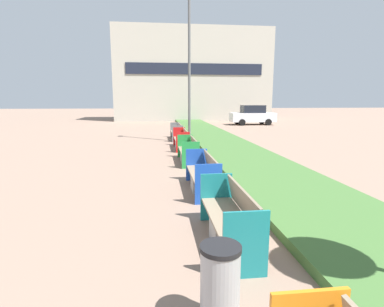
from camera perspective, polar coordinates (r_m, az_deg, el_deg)
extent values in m
cube|color=#426B33|center=(9.72, 14.22, -3.59)|extent=(2.80, 120.00, 0.18)
cube|color=#B2AD9E|center=(36.81, 0.02, 14.57)|extent=(17.87, 5.75, 10.36)
cube|color=#1E2333|center=(33.96, 0.61, 15.81)|extent=(15.01, 0.08, 1.20)
cube|color=#ADA8A0|center=(5.14, 6.80, -14.51)|extent=(0.52, 0.60, 0.42)
cube|color=gray|center=(5.05, 6.86, -12.13)|extent=(0.58, 1.96, 0.05)
cube|color=gray|center=(5.03, 9.95, -9.14)|extent=(0.14, 1.88, 0.48)
cube|color=#197A7F|center=(4.16, 10.18, -16.83)|extent=(0.62, 0.04, 0.94)
cube|color=#197A7F|center=(5.96, 4.62, -8.25)|extent=(0.62, 0.04, 0.94)
cube|color=#ADA8A0|center=(7.87, 1.84, -5.62)|extent=(0.52, 0.60, 0.42)
cube|color=gray|center=(7.81, 1.85, -4.00)|extent=(0.58, 2.06, 0.05)
cube|color=gray|center=(7.80, 3.82, -2.06)|extent=(0.14, 1.97, 0.48)
cube|color=blue|center=(6.81, 3.15, -5.87)|extent=(0.62, 0.04, 0.94)
cube|color=blue|center=(8.82, 0.86, -2.14)|extent=(0.62, 0.04, 0.94)
cube|color=#ADA8A0|center=(11.40, -0.84, -0.66)|extent=(0.52, 0.60, 0.42)
cube|color=gray|center=(11.36, -0.84, 0.48)|extent=(0.58, 2.09, 0.05)
cube|color=gray|center=(11.35, 0.51, 1.81)|extent=(0.14, 2.01, 0.48)
cube|color=#238C3D|center=(10.31, -0.25, -0.33)|extent=(0.62, 0.04, 0.94)
cube|color=#238C3D|center=(12.40, -1.33, 1.45)|extent=(0.62, 0.04, 0.94)
cube|color=#ADA8A0|center=(14.65, -2.13, 1.75)|extent=(0.52, 0.60, 0.42)
cube|color=gray|center=(14.62, -2.14, 2.64)|extent=(0.58, 2.28, 0.05)
cube|color=gray|center=(14.61, -1.09, 3.68)|extent=(0.14, 2.19, 0.48)
cube|color=red|center=(13.47, -1.75, 2.14)|extent=(0.62, 0.04, 0.94)
cube|color=red|center=(15.76, -2.47, 3.31)|extent=(0.62, 0.04, 0.94)
cube|color=#ADA8A0|center=(18.08, -2.99, 3.35)|extent=(0.52, 0.60, 0.42)
cube|color=gray|center=(18.06, -3.00, 4.07)|extent=(0.58, 2.29, 0.05)
cube|color=gray|center=(18.05, -2.15, 4.91)|extent=(0.14, 2.20, 0.48)
cube|color=slate|center=(16.90, -2.75, 3.77)|extent=(0.62, 0.04, 0.94)
cube|color=slate|center=(19.21, -3.22, 4.53)|extent=(0.62, 0.04, 0.94)
cylinder|color=#9EA0A5|center=(3.39, 5.35, -24.37)|extent=(0.41, 0.41, 0.86)
cylinder|color=black|center=(3.15, 5.49, -17.51)|extent=(0.42, 0.42, 0.05)
cylinder|color=#56595B|center=(16.78, -0.52, 16.08)|extent=(0.14, 0.14, 8.16)
cube|color=silver|center=(29.46, 11.45, 6.79)|extent=(4.22, 1.82, 0.84)
cube|color=black|center=(29.43, 11.50, 8.31)|extent=(2.12, 1.58, 0.72)
cylinder|color=black|center=(29.06, 14.34, 5.80)|extent=(0.60, 0.20, 0.60)
cylinder|color=black|center=(30.75, 13.15, 6.07)|extent=(0.60, 0.20, 0.60)
cylinder|color=black|center=(28.26, 9.54, 5.86)|extent=(0.60, 0.20, 0.60)
cylinder|color=black|center=(29.99, 8.59, 6.13)|extent=(0.60, 0.20, 0.60)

